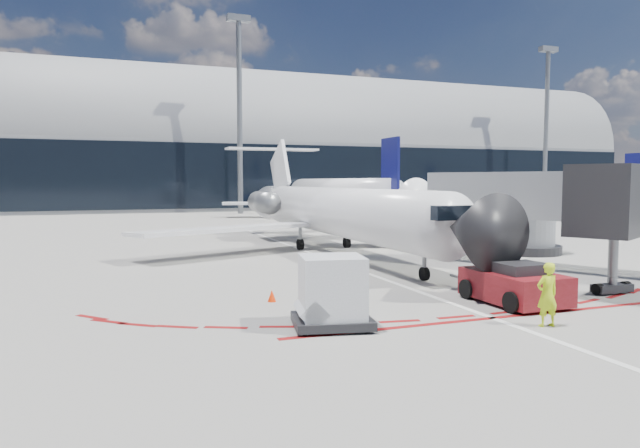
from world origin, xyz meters
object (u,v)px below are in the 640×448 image
object	(u,v)px
ramp_worker	(547,294)
uld_container	(332,292)
pushback_tug	(515,285)
regional_jet	(332,210)

from	to	relation	value
ramp_worker	uld_container	xyz separation A→B (m)	(-6.02, 2.07, 0.09)
pushback_tug	uld_container	world-z (taller)	uld_container
ramp_worker	uld_container	bearing A→B (deg)	-15.72
regional_jet	pushback_tug	size ratio (longest dim) A/B	5.27
regional_jet	pushback_tug	distance (m)	16.19
regional_jet	ramp_worker	distance (m)	19.10
ramp_worker	regional_jet	bearing A→B (deg)	-88.68
pushback_tug	ramp_worker	distance (m)	3.21
regional_jet	pushback_tug	xyz separation A→B (m)	(0.59, -16.07, -1.86)
regional_jet	uld_container	bearing A→B (deg)	-111.46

